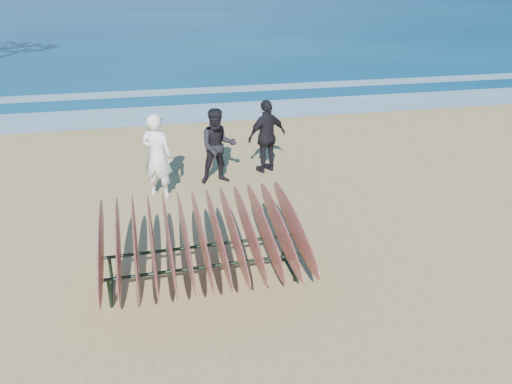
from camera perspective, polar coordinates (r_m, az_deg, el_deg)
The scene contains 8 objects.
ground at distance 9.09m, azimuth 1.07°, elevation -7.51°, with size 120.00×120.00×0.00m, color tan.
ocean at distance 62.72m, azimuth -11.08°, elevation 19.59°, with size 160.00×160.00×0.00m, color navy.
foam_near at distance 18.24m, azimuth -6.14°, elevation 9.01°, with size 160.00×160.00×0.00m, color white.
foam_far at distance 21.62m, azimuth -7.21°, elevation 11.39°, with size 160.00×160.00×0.00m, color white.
surfboard_rack at distance 8.04m, azimuth -6.24°, elevation -5.10°, with size 3.24×2.70×1.37m.
person_white at distance 11.32m, azimuth -11.23°, elevation 4.08°, with size 0.70×0.46×1.93m, color white.
person_dark_a at distance 11.89m, azimuth -4.36°, elevation 5.22°, with size 0.89×0.69×1.82m, color black.
person_dark_b at distance 12.54m, azimuth 1.26°, elevation 6.37°, with size 1.08×0.45×1.85m, color black.
Camera 1 is at (-1.78, -7.51, 4.80)m, focal length 35.00 mm.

